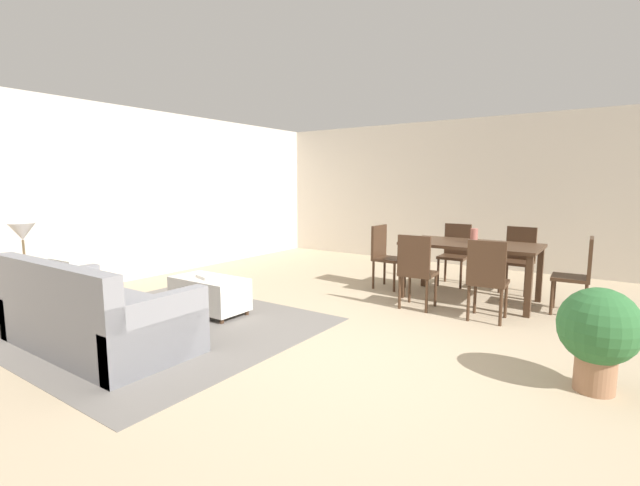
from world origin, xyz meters
TOP-DOWN VIEW (x-y plane):
  - ground_plane at (0.00, 0.00)m, footprint 10.80×10.80m
  - wall_back at (0.00, 5.00)m, footprint 9.00×0.12m
  - wall_left at (-4.50, 0.50)m, footprint 0.12×11.00m
  - area_rug at (-2.07, -0.52)m, footprint 3.00×2.80m
  - couch at (-2.09, -1.22)m, footprint 1.95×0.97m
  - ottoman_table at (-2.05, 0.13)m, footprint 0.92×0.49m
  - side_table at (-3.37, -1.27)m, footprint 0.40×0.40m
  - table_lamp at (-3.37, -1.27)m, footprint 0.26×0.26m
  - dining_table at (0.30, 2.51)m, footprint 1.68×0.93m
  - dining_chair_near_left at (-0.11, 1.68)m, footprint 0.42×0.42m
  - dining_chair_near_right at (0.73, 1.67)m, footprint 0.42×0.42m
  - dining_chair_far_left at (-0.15, 3.30)m, footprint 0.41×0.41m
  - dining_chair_far_right at (0.74, 3.36)m, footprint 0.43×0.43m
  - dining_chair_head_east at (1.54, 2.55)m, footprint 0.42×0.42m
  - dining_chair_head_west at (-0.94, 2.50)m, footprint 0.41×0.41m
  - vase_centerpiece at (0.33, 2.53)m, footprint 0.09×0.09m
  - book_on_ottoman at (-2.05, 0.12)m, footprint 0.30×0.26m
  - potted_plant at (1.83, 0.42)m, footprint 0.56×0.56m

SIDE VIEW (x-z plane):
  - ground_plane at x=0.00m, z-range 0.00..0.00m
  - area_rug at x=-2.07m, z-range 0.00..0.01m
  - ottoman_table at x=-2.05m, z-range 0.03..0.46m
  - couch at x=-2.09m, z-range -0.14..0.72m
  - book_on_ottoman at x=-2.05m, z-range 0.43..0.46m
  - side_table at x=-3.37m, z-range 0.17..0.76m
  - potted_plant at x=1.83m, z-range 0.07..0.85m
  - dining_chair_near_left at x=-0.11m, z-range 0.06..0.98m
  - dining_chair_near_right at x=0.73m, z-range 0.06..0.98m
  - dining_chair_far_left at x=-0.15m, z-range 0.06..0.98m
  - dining_chair_far_right at x=0.74m, z-range 0.06..0.98m
  - dining_chair_head_east at x=1.54m, z-range 0.06..0.98m
  - dining_chair_head_west at x=-0.94m, z-range 0.06..0.98m
  - dining_table at x=0.30m, z-range 0.29..1.05m
  - vase_centerpiece at x=0.33m, z-range 0.76..0.95m
  - table_lamp at x=-3.37m, z-range 0.73..1.26m
  - wall_back at x=0.00m, z-range 0.00..2.70m
  - wall_left at x=-4.50m, z-range 0.00..2.70m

